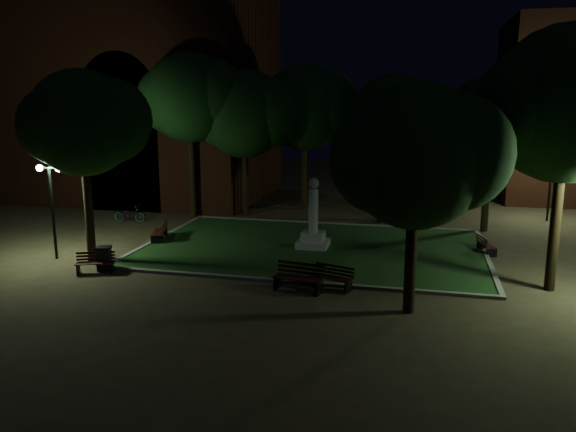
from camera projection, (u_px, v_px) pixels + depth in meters
name	position (u px, v px, depth m)	size (l,w,h in m)	color
ground	(304.00, 260.00, 23.85)	(80.00, 80.00, 0.00)	#423623
lawn	(313.00, 248.00, 25.75)	(15.00, 10.00, 0.08)	#1E3F18
lawn_kerb	(313.00, 247.00, 25.74)	(15.40, 10.40, 0.12)	slate
monument	(313.00, 228.00, 25.56)	(1.40, 1.40, 3.20)	gray
building_main	(123.00, 90.00, 39.09)	(20.00, 12.00, 15.00)	#451E10
tree_west	(84.00, 123.00, 22.62)	(5.32, 4.35, 7.96)	black
tree_north_wl	(246.00, 114.00, 32.02)	(6.19, 5.05, 8.42)	black
tree_north_er	(395.00, 118.00, 30.64)	(5.87, 4.80, 8.11)	black
tree_ne	(494.00, 123.00, 28.04)	(5.83, 4.76, 7.96)	black
tree_east	(571.00, 104.00, 18.76)	(6.55, 5.35, 9.22)	black
tree_se	(419.00, 156.00, 16.99)	(5.53, 4.51, 7.28)	black
tree_nw	(191.00, 98.00, 31.43)	(6.19, 5.06, 9.34)	black
tree_far_north	(306.00, 108.00, 33.66)	(6.31, 5.15, 8.82)	black
lamppost_sw	(51.00, 193.00, 23.56)	(1.18, 0.28, 4.04)	black
lamppost_nw	(138.00, 157.00, 34.81)	(1.18, 0.28, 4.58)	black
lamppost_ne	(552.00, 165.00, 30.98)	(1.18, 0.28, 4.55)	black
bench_near_left	(299.00, 278.00, 19.94)	(1.89, 0.93, 0.99)	black
bench_near_right	(332.00, 278.00, 20.19)	(1.63, 1.00, 0.84)	black
bench_west_near	(95.00, 263.00, 22.08)	(1.56, 1.05, 0.81)	black
bench_left_side	(160.00, 232.00, 26.99)	(1.08, 1.78, 0.93)	black
bench_right_side	(486.00, 246.00, 24.86)	(0.80, 1.44, 0.75)	black
bench_far_side	(393.00, 215.00, 31.10)	(1.82, 0.96, 0.95)	black
trash_bin	(104.00, 258.00, 22.43)	(0.69, 0.69, 0.96)	black
bicycle	(130.00, 214.00, 31.13)	(0.64, 1.84, 0.97)	black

